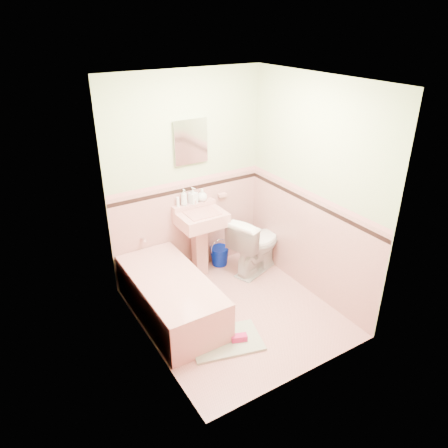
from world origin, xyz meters
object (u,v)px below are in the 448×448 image
soap_bottle_mid (193,195)px  shoe (239,338)px  soap_bottle_left (184,197)px  bucket (220,256)px  sink (202,245)px  soap_bottle_right (202,195)px  bathtub (171,298)px  medicine_cabinet (190,141)px  toilet (256,244)px

soap_bottle_mid → shoe: size_ratio=1.25×
soap_bottle_left → bucket: soap_bottle_left is taller
sink → soap_bottle_right: size_ratio=5.48×
sink → shoe: (-0.29, -1.30, -0.38)m
bathtub → bucket: (1.01, 0.65, -0.10)m
soap_bottle_left → bucket: (0.45, -0.06, -0.92)m
bathtub → bucket: bearing=32.7°
soap_bottle_right → medicine_cabinet: bearing=165.6°
sink → bucket: size_ratio=3.54×
soap_bottle_right → toilet: soap_bottle_right is taller
medicine_cabinet → soap_bottle_left: medicine_cabinet is taller
shoe → medicine_cabinet: bearing=99.0°
soap_bottle_left → soap_bottle_right: (0.25, 0.00, -0.02)m
bathtub → shoe: bearing=-63.0°
sink → soap_bottle_mid: size_ratio=4.38×
bucket → soap_bottle_left: bearing=171.9°
soap_bottle_left → shoe: size_ratio=1.28×
soap_bottle_left → toilet: 1.10m
soap_bottle_mid → bathtub: bearing=-133.4°
bathtub → medicine_cabinet: bearing=47.4°
soap_bottle_right → bucket: (0.21, -0.06, -0.90)m
soap_bottle_left → soap_bottle_right: soap_bottle_left is taller
sink → toilet: bearing=-21.2°
soap_bottle_right → bucket: size_ratio=0.65×
soap_bottle_mid → soap_bottle_right: bearing=0.0°
sink → shoe: sink is taller
sink → soap_bottle_mid: 0.63m
bathtub → bucket: bathtub is taller
soap_bottle_right → toilet: 0.93m
soap_bottle_mid → toilet: 1.02m
medicine_cabinet → soap_bottle_left: bearing=-166.9°
soap_bottle_mid → soap_bottle_left: bearing=180.0°
sink → toilet: sink is taller
soap_bottle_right → shoe: bearing=-105.4°
medicine_cabinet → soap_bottle_right: (0.12, -0.03, -0.68)m
soap_bottle_left → soap_bottle_right: 0.25m
medicine_cabinet → soap_bottle_right: bearing=-14.4°
sink → soap_bottle_mid: soap_bottle_mid is taller
soap_bottle_mid → medicine_cabinet: bearing=75.8°
soap_bottle_mid → bucket: 0.98m
soap_bottle_left → toilet: bearing=-29.1°
medicine_cabinet → soap_bottle_mid: 0.66m
soap_bottle_right → shoe: size_ratio=1.00×
bathtub → soap_bottle_left: bearing=52.2°
soap_bottle_right → bucket: bearing=-17.2°
toilet → bucket: bearing=21.3°
bucket → shoe: 1.54m
soap_bottle_left → shoe: (-0.16, -1.48, -0.98)m
sink → bucket: 0.47m
soap_bottle_mid → bucket: size_ratio=0.81×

